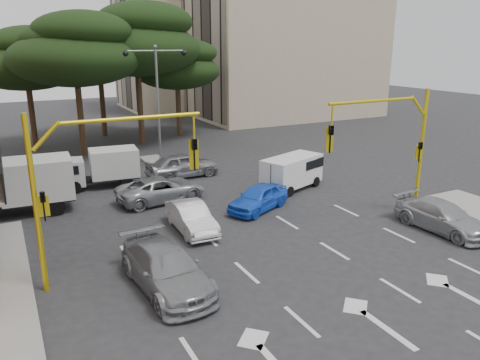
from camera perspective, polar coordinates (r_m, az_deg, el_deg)
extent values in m
plane|color=#28282B|center=(18.27, 6.42, -9.82)|extent=(120.00, 120.00, 0.00)
cube|color=gray|center=(31.97, -9.60, 1.74)|extent=(1.40, 6.00, 0.15)
cube|color=beige|center=(54.14, 5.66, 17.34)|extent=(20.00, 12.00, 18.00)
cube|color=black|center=(49.43, -4.66, 16.88)|extent=(0.12, 11.04, 16.20)
cube|color=beige|center=(61.70, -6.42, 16.27)|extent=(16.00, 12.00, 16.00)
cube|color=black|center=(59.27, -13.96, 15.42)|extent=(0.12, 11.04, 14.20)
cylinder|color=#382616|center=(36.36, -18.80, 6.73)|extent=(0.44, 0.44, 4.95)
ellipsoid|color=black|center=(35.95, -19.46, 13.73)|extent=(9.15, 9.15, 3.87)
ellipsoid|color=black|center=(35.64, -18.67, 16.81)|extent=(6.86, 6.86, 2.86)
ellipsoid|color=black|center=(36.16, -20.55, 15.74)|extent=(6.07, 6.07, 2.64)
cylinder|color=#382616|center=(39.29, -12.04, 8.23)|extent=(0.44, 0.44, 5.40)
ellipsoid|color=black|center=(38.92, -12.48, 15.33)|extent=(9.98, 9.98, 4.22)
ellipsoid|color=black|center=(38.73, -11.61, 18.40)|extent=(7.49, 7.49, 3.12)
ellipsoid|color=black|center=(39.09, -13.47, 17.38)|extent=(6.62, 6.62, 2.88)
cylinder|color=#382616|center=(40.03, -23.95, 6.68)|extent=(0.44, 0.44, 4.50)
ellipsoid|color=black|center=(39.65, -24.63, 12.45)|extent=(8.32, 8.32, 3.52)
ellipsoid|color=black|center=(39.25, -24.00, 14.99)|extent=(6.24, 6.24, 2.60)
ellipsoid|color=black|center=(39.89, -25.60, 14.08)|extent=(5.52, 5.52, 2.40)
cylinder|color=#382616|center=(42.46, -7.48, 8.12)|extent=(0.44, 0.44, 4.05)
ellipsoid|color=black|center=(42.10, -7.67, 13.03)|extent=(7.49, 7.49, 3.17)
ellipsoid|color=black|center=(41.88, -6.76, 15.14)|extent=(5.62, 5.62, 2.34)
ellipsoid|color=black|center=(42.17, -8.53, 14.48)|extent=(4.97, 4.97, 2.16)
cylinder|color=#382616|center=(43.69, -16.37, 8.43)|extent=(0.44, 0.44, 4.95)
ellipsoid|color=black|center=(43.35, -16.85, 14.26)|extent=(9.15, 9.15, 3.87)
ellipsoid|color=black|center=(43.07, -16.14, 16.80)|extent=(6.86, 6.86, 2.86)
ellipsoid|color=black|center=(43.54, -17.75, 15.94)|extent=(6.07, 6.07, 2.64)
cylinder|color=gold|center=(24.21, 21.19, 3.26)|extent=(0.18, 0.18, 6.00)
cylinder|color=gold|center=(23.43, 20.85, 8.51)|extent=(0.95, 0.14, 0.95)
cylinder|color=gold|center=(21.44, 15.92, 9.25)|extent=(4.80, 0.14, 0.14)
cylinder|color=gold|center=(20.07, 11.17, 7.81)|extent=(0.08, 0.08, 0.90)
imported|color=black|center=(20.25, 11.00, 4.88)|extent=(0.20, 0.24, 1.20)
cube|color=gold|center=(20.31, 10.87, 4.92)|extent=(0.36, 0.06, 1.10)
imported|color=black|center=(23.95, 21.11, 3.14)|extent=(0.16, 0.20, 1.00)
cube|color=gold|center=(24.01, 20.93, 3.19)|extent=(0.35, 0.08, 0.70)
cylinder|color=gold|center=(16.35, -23.62, -2.98)|extent=(0.18, 0.18, 6.00)
cylinder|color=gold|center=(15.84, -22.57, 5.00)|extent=(0.95, 0.14, 0.95)
cylinder|color=gold|center=(16.22, -12.97, 7.34)|extent=(4.80, 0.14, 0.14)
cylinder|color=gold|center=(16.97, -5.64, 6.51)|extent=(0.08, 0.08, 0.90)
imported|color=black|center=(17.18, -5.55, 3.06)|extent=(0.20, 0.24, 1.20)
cube|color=gold|center=(17.25, -5.64, 3.12)|extent=(0.36, 0.06, 1.10)
imported|color=black|center=(16.22, -22.81, -3.04)|extent=(0.16, 0.20, 1.00)
cube|color=gold|center=(16.32, -22.84, -2.93)|extent=(0.35, 0.08, 0.70)
cylinder|color=slate|center=(31.24, -9.93, 8.54)|extent=(0.16, 0.16, 7.50)
cylinder|color=slate|center=(30.71, -11.93, 15.15)|extent=(1.80, 0.10, 0.10)
sphere|color=black|center=(30.45, -13.78, 14.75)|extent=(0.36, 0.36, 0.36)
cylinder|color=slate|center=(31.25, -8.64, 15.33)|extent=(1.80, 0.10, 0.10)
sphere|color=black|center=(31.59, -6.86, 15.13)|extent=(0.36, 0.36, 0.36)
sphere|color=slate|center=(30.96, -10.30, 15.71)|extent=(0.24, 0.24, 0.24)
imported|color=silver|center=(20.83, -5.98, -4.56)|extent=(1.41, 3.80, 1.24)
imported|color=blue|center=(23.27, 2.26, -2.16)|extent=(4.03, 3.01, 1.28)
imported|color=gray|center=(16.27, -9.01, -10.59)|extent=(2.34, 5.05, 1.43)
imported|color=#A8ABB0|center=(24.90, -9.56, -1.11)|extent=(4.88, 2.66, 1.30)
imported|color=#94969B|center=(29.17, -7.06, 1.83)|extent=(4.54, 1.92, 1.53)
imported|color=#A5A8AD|center=(22.60, 23.44, -4.11)|extent=(2.06, 4.55, 1.29)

